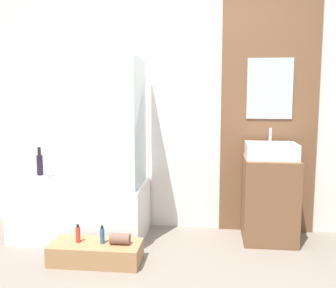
{
  "coord_description": "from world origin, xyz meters",
  "views": [
    {
      "loc": [
        0.31,
        -2.38,
        1.4
      ],
      "look_at": [
        -0.04,
        0.71,
        0.98
      ],
      "focal_mm": 42.0,
      "sensor_mm": 36.0,
      "label": 1
    }
  ],
  "objects_px": {
    "wooden_step_bench": "(96,253)",
    "bottle_soap_secondary": "(102,235)",
    "vase_tall_dark": "(40,164)",
    "bathtub": "(82,209)",
    "bottle_soap_primary": "(78,234)",
    "sink": "(271,151)",
    "vase_round_light": "(51,171)"
  },
  "relations": [
    {
      "from": "wooden_step_bench",
      "to": "bottle_soap_secondary",
      "type": "bearing_deg",
      "value": 0.0
    },
    {
      "from": "wooden_step_bench",
      "to": "vase_tall_dark",
      "type": "relative_size",
      "value": 2.51
    },
    {
      "from": "bathtub",
      "to": "vase_tall_dark",
      "type": "relative_size",
      "value": 4.17
    },
    {
      "from": "bathtub",
      "to": "bottle_soap_primary",
      "type": "distance_m",
      "value": 0.6
    },
    {
      "from": "bathtub",
      "to": "bottle_soap_secondary",
      "type": "relative_size",
      "value": 8.18
    },
    {
      "from": "wooden_step_bench",
      "to": "bottle_soap_primary",
      "type": "relative_size",
      "value": 4.86
    },
    {
      "from": "sink",
      "to": "bottle_soap_primary",
      "type": "height_order",
      "value": "sink"
    },
    {
      "from": "wooden_step_bench",
      "to": "sink",
      "type": "height_order",
      "value": "sink"
    },
    {
      "from": "vase_round_light",
      "to": "bottle_soap_primary",
      "type": "xyz_separation_m",
      "value": [
        0.57,
        -0.82,
        -0.35
      ]
    },
    {
      "from": "vase_round_light",
      "to": "bottle_soap_secondary",
      "type": "bearing_deg",
      "value": -46.56
    },
    {
      "from": "bathtub",
      "to": "bottle_soap_secondary",
      "type": "height_order",
      "value": "bathtub"
    },
    {
      "from": "bathtub",
      "to": "wooden_step_bench",
      "type": "xyz_separation_m",
      "value": [
        0.31,
        -0.58,
        -0.18
      ]
    },
    {
      "from": "vase_round_light",
      "to": "bottle_soap_primary",
      "type": "bearing_deg",
      "value": -55.12
    },
    {
      "from": "vase_round_light",
      "to": "wooden_step_bench",
      "type": "bearing_deg",
      "value": -48.69
    },
    {
      "from": "bathtub",
      "to": "vase_round_light",
      "type": "relative_size",
      "value": 10.93
    },
    {
      "from": "sink",
      "to": "bottle_soap_primary",
      "type": "xyz_separation_m",
      "value": [
        -1.63,
        -0.67,
        -0.62
      ]
    },
    {
      "from": "sink",
      "to": "vase_tall_dark",
      "type": "xyz_separation_m",
      "value": [
        -2.32,
        0.18,
        -0.2
      ]
    },
    {
      "from": "wooden_step_bench",
      "to": "sink",
      "type": "distance_m",
      "value": 1.79
    },
    {
      "from": "vase_tall_dark",
      "to": "vase_round_light",
      "type": "xyz_separation_m",
      "value": [
        0.12,
        -0.03,
        -0.06
      ]
    },
    {
      "from": "bathtub",
      "to": "bottle_soap_primary",
      "type": "bearing_deg",
      "value": -74.49
    },
    {
      "from": "bathtub",
      "to": "vase_round_light",
      "type": "xyz_separation_m",
      "value": [
        -0.41,
        0.24,
        0.32
      ]
    },
    {
      "from": "bottle_soap_secondary",
      "to": "vase_round_light",
      "type": "bearing_deg",
      "value": 133.44
    },
    {
      "from": "sink",
      "to": "bottle_soap_primary",
      "type": "distance_m",
      "value": 1.86
    },
    {
      "from": "bottle_soap_secondary",
      "to": "vase_tall_dark",
      "type": "bearing_deg",
      "value": 136.82
    },
    {
      "from": "bathtub",
      "to": "bottle_soap_secondary",
      "type": "xyz_separation_m",
      "value": [
        0.36,
        -0.58,
        -0.03
      ]
    },
    {
      "from": "bathtub",
      "to": "sink",
      "type": "bearing_deg",
      "value": 2.88
    },
    {
      "from": "bottle_soap_primary",
      "to": "vase_tall_dark",
      "type": "bearing_deg",
      "value": 129.47
    },
    {
      "from": "wooden_step_bench",
      "to": "vase_tall_dark",
      "type": "height_order",
      "value": "vase_tall_dark"
    },
    {
      "from": "wooden_step_bench",
      "to": "vase_round_light",
      "type": "bearing_deg",
      "value": 131.31
    },
    {
      "from": "wooden_step_bench",
      "to": "bottle_soap_secondary",
      "type": "distance_m",
      "value": 0.16
    },
    {
      "from": "bathtub",
      "to": "vase_tall_dark",
      "type": "xyz_separation_m",
      "value": [
        -0.53,
        0.27,
        0.38
      ]
    },
    {
      "from": "wooden_step_bench",
      "to": "bathtub",
      "type": "bearing_deg",
      "value": 118.17
    }
  ]
}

